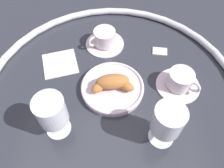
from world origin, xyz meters
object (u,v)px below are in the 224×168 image
pastry_plate (112,87)px  juice_glass_left (168,121)px  sugar_packet (160,51)px  croissant_large (112,83)px  juice_glass_right (52,112)px  coffee_cup_near (180,81)px  coffee_cup_far (104,39)px  folded_napkin (60,63)px

pastry_plate → juice_glass_left: juice_glass_left is taller
pastry_plate → sugar_packet: size_ratio=3.85×
croissant_large → sugar_packet: 0.24m
juice_glass_right → sugar_packet: (-0.33, -0.28, -0.09)m
pastry_plate → coffee_cup_near: 0.21m
juice_glass_left → juice_glass_right: size_ratio=1.00×
coffee_cup_far → juice_glass_right: 0.35m
croissant_large → folded_napkin: size_ratio=1.24×
folded_napkin → pastry_plate: bearing=146.8°
pastry_plate → folded_napkin: bearing=-33.2°
sugar_packet → juice_glass_left: bearing=90.5°
coffee_cup_far → sugar_packet: size_ratio=2.72×
folded_napkin → sugar_packet: bearing=-173.1°
coffee_cup_near → folded_napkin: (0.38, -0.11, -0.02)m
coffee_cup_far → juice_glass_left: juice_glass_left is taller
coffee_cup_near → sugar_packet: 0.15m
croissant_large → juice_glass_left: juice_glass_left is taller
croissant_large → sugar_packet: size_ratio=2.74×
juice_glass_right → juice_glass_left: bearing=172.6°
coffee_cup_far → juice_glass_left: 0.39m
pastry_plate → juice_glass_right: juice_glass_right is taller
croissant_large → coffee_cup_far: croissant_large is taller
coffee_cup_near → juice_glass_right: (0.36, 0.13, 0.07)m
juice_glass_left → folded_napkin: bearing=-42.4°
folded_napkin → coffee_cup_near: bearing=164.2°
croissant_large → sugar_packet: croissant_large is taller
coffee_cup_near → sugar_packet: coffee_cup_near is taller
coffee_cup_far → juice_glass_right: bearing=67.3°
croissant_large → coffee_cup_near: bearing=-177.9°
pastry_plate → croissant_large: 0.03m
pastry_plate → coffee_cup_near: size_ratio=1.41×
pastry_plate → sugar_packet: bearing=-138.6°
coffee_cup_near → sugar_packet: bearing=-77.5°
coffee_cup_near → juice_glass_right: juice_glass_right is taller
pastry_plate → juice_glass_right: bearing=38.9°
pastry_plate → coffee_cup_far: coffee_cup_far is taller
coffee_cup_near → croissant_large: bearing=2.1°
sugar_packet → folded_napkin: (0.34, 0.04, -0.00)m
croissant_large → coffee_cup_far: bearing=-84.5°
croissant_large → folded_napkin: bearing=-33.9°
coffee_cup_near → juice_glass_right: size_ratio=0.97×
croissant_large → coffee_cup_far: 0.20m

